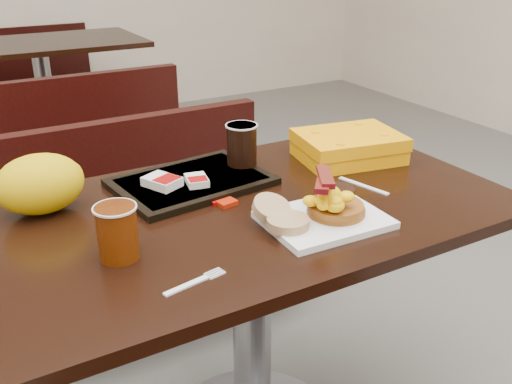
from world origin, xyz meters
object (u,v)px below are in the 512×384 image
coffee_cup_far (242,145)px  clamshell (349,146)px  tray (192,182)px  knife (363,186)px  bench_far_s (75,137)px  platter (324,220)px  paper_bag (40,184)px  bench_near_n (156,230)px  fork (186,286)px  table_far (47,103)px  coffee_cup_near (117,232)px  table_near (252,335)px  pancake_stack (336,208)px  bench_far_n (27,83)px  hashbrown_sleeve_right (197,180)px  hashbrown_sleeve_left (162,182)px

coffee_cup_far → clamshell: bearing=-14.2°
tray → knife: bearing=-37.6°
bench_far_s → platter: 2.10m
paper_bag → bench_near_n: bearing=49.4°
fork → bench_near_n: bearing=63.4°
bench_far_s → platter: (0.09, -2.06, 0.40)m
table_far → coffee_cup_near: 2.74m
table_near → knife: 0.48m
bench_near_n → coffee_cup_far: bearing=-80.6°
pancake_stack → coffee_cup_near: coffee_cup_near is taller
bench_far_n → bench_near_n: bearing=-90.0°
hashbrown_sleeve_right → coffee_cup_near: bearing=-128.7°
hashbrown_sleeve_left → bench_far_n: bearing=62.3°
coffee_cup_near → coffee_cup_far: 0.51m
pancake_stack → clamshell: (0.26, 0.29, 0.01)m
bench_far_s → knife: (0.29, -1.95, 0.39)m
bench_far_s → platter: platter is taller
knife → hashbrown_sleeve_right: (-0.37, 0.18, 0.02)m
bench_far_n → paper_bag: size_ratio=5.11×
bench_far_s → knife: 2.01m
table_far → platter: platter is taller
bench_near_n → paper_bag: 0.80m
pancake_stack → knife: 0.21m
bench_far_n → tray: (-0.08, -3.13, 0.40)m
coffee_cup_near → bench_far_s: bearing=80.2°
table_far → paper_bag: paper_bag is taller
pancake_stack → fork: bearing=-168.1°
bench_far_n → pancake_stack: bearing=-88.0°
coffee_cup_near → tray: coffee_cup_near is taller
table_far → pancake_stack: bearing=-87.5°
table_far → tray: size_ratio=3.26×
bench_far_n → hashbrown_sleeve_left: bearing=-92.8°
paper_bag → knife: bearing=-19.0°
platter → knife: (0.20, 0.11, -0.01)m
platter → paper_bag: (-0.52, 0.36, 0.06)m
bench_near_n → fork: 1.06m
bench_near_n → coffee_cup_far: coffee_cup_far is taller
bench_near_n → hashbrown_sleeve_left: hashbrown_sleeve_left is taller
fork → coffee_cup_far: size_ratio=1.16×
knife → paper_bag: paper_bag is taller
hashbrown_sleeve_left → bench_far_s: bearing=60.0°
bench_near_n → fork: size_ratio=7.92×
fork → tray: bearing=54.3°
table_far → bench_near_n: bearing=-90.0°
bench_far_n → clamshell: clamshell is taller
bench_far_s → fork: 2.19m
pancake_stack → table_far: bearing=92.5°
bench_near_n → tray: size_ratio=2.71×
platter → fork: bearing=-165.4°
platter → hashbrown_sleeve_right: hashbrown_sleeve_right is taller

